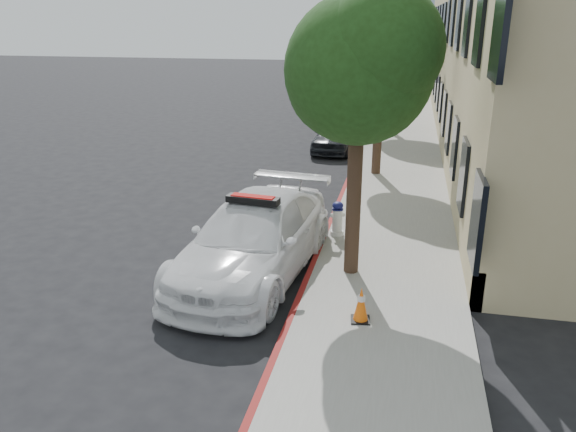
{
  "coord_description": "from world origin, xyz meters",
  "views": [
    {
      "loc": [
        3.85,
        -12.74,
        5.17
      ],
      "look_at": [
        1.39,
        -1.26,
        1.0
      ],
      "focal_mm": 35.0,
      "sensor_mm": 36.0,
      "label": 1
    }
  ],
  "objects_px": {
    "parked_car_far": "(345,103)",
    "traffic_cone": "(361,304)",
    "police_car": "(254,239)",
    "fire_hydrant": "(337,219)",
    "parked_car_mid": "(335,135)"
  },
  "relations": [
    {
      "from": "parked_car_far",
      "to": "traffic_cone",
      "type": "height_order",
      "value": "parked_car_far"
    },
    {
      "from": "police_car",
      "to": "fire_hydrant",
      "type": "bearing_deg",
      "value": 63.28
    },
    {
      "from": "parked_car_far",
      "to": "fire_hydrant",
      "type": "distance_m",
      "value": 17.62
    },
    {
      "from": "parked_car_mid",
      "to": "fire_hydrant",
      "type": "bearing_deg",
      "value": -80.31
    },
    {
      "from": "police_car",
      "to": "parked_car_far",
      "type": "height_order",
      "value": "police_car"
    },
    {
      "from": "police_car",
      "to": "parked_car_far",
      "type": "relative_size",
      "value": 1.17
    },
    {
      "from": "parked_car_mid",
      "to": "parked_car_far",
      "type": "distance_m",
      "value": 7.75
    },
    {
      "from": "police_car",
      "to": "parked_car_far",
      "type": "distance_m",
      "value": 19.79
    },
    {
      "from": "parked_car_mid",
      "to": "fire_hydrant",
      "type": "distance_m",
      "value": 9.89
    },
    {
      "from": "police_car",
      "to": "parked_car_mid",
      "type": "xyz_separation_m",
      "value": [
        0.12,
        12.05,
        -0.16
      ]
    },
    {
      "from": "parked_car_mid",
      "to": "traffic_cone",
      "type": "xyz_separation_m",
      "value": [
        2.29,
        -13.8,
        -0.18
      ]
    },
    {
      "from": "parked_car_mid",
      "to": "traffic_cone",
      "type": "relative_size",
      "value": 5.94
    },
    {
      "from": "parked_car_far",
      "to": "fire_hydrant",
      "type": "relative_size",
      "value": 5.78
    },
    {
      "from": "fire_hydrant",
      "to": "traffic_cone",
      "type": "distance_m",
      "value": 4.11
    },
    {
      "from": "police_car",
      "to": "traffic_cone",
      "type": "xyz_separation_m",
      "value": [
        2.4,
        -1.75,
        -0.34
      ]
    }
  ]
}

